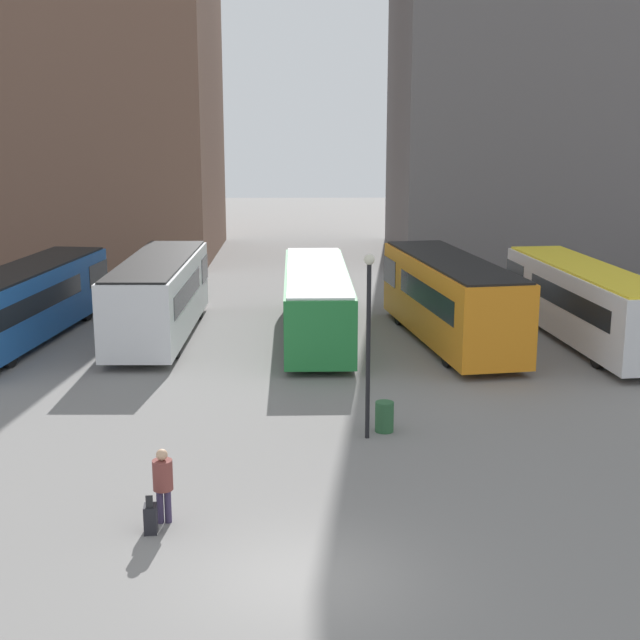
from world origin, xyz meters
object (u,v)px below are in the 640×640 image
at_px(trash_bin, 384,417).
at_px(suitcase, 151,519).
at_px(traveler, 163,479).
at_px(lamp_post_1, 368,330).
at_px(bus_1, 159,294).
at_px(bus_2, 316,300).
at_px(bus_0, 25,301).
at_px(bus_4, 586,301).
at_px(bus_3, 450,297).

bearing_deg(trash_bin, suitcase, -131.75).
height_order(traveler, lamp_post_1, lamp_post_1).
bearing_deg(lamp_post_1, bus_1, 122.89).
bearing_deg(trash_bin, bus_2, 99.28).
bearing_deg(bus_1, bus_0, 96.80).
xyz_separation_m(bus_4, traveler, (-13.81, -15.63, -0.60)).
bearing_deg(bus_4, bus_2, 78.86).
relative_size(bus_3, trash_bin, 12.74).
distance_m(bus_3, bus_4, 5.27).
height_order(bus_1, lamp_post_1, lamp_post_1).
bearing_deg(traveler, lamp_post_1, -47.76).
relative_size(bus_3, traveler, 6.46).
relative_size(traveler, lamp_post_1, 0.33).
xyz_separation_m(bus_1, bus_4, (16.56, -1.01, -0.10)).
relative_size(bus_2, traveler, 6.88).
xyz_separation_m(suitcase, trash_bin, (5.43, 6.08, 0.11)).
height_order(bus_4, suitcase, bus_4).
bearing_deg(trash_bin, traveler, -132.94).
height_order(bus_2, trash_bin, bus_2).
relative_size(bus_2, bus_4, 0.98).
xyz_separation_m(bus_0, suitcase, (7.63, -16.58, -1.25)).
relative_size(bus_1, bus_2, 0.90).
bearing_deg(bus_1, trash_bin, -143.42).
bearing_deg(trash_bin, bus_1, 125.84).
relative_size(bus_0, traveler, 7.21).
bearing_deg(bus_3, bus_2, 70.60).
distance_m(bus_4, lamp_post_1, 13.98).
distance_m(bus_1, suitcase, 17.36).
bearing_deg(bus_2, lamp_post_1, -174.51).
distance_m(bus_0, bus_1, 5.12).
bearing_deg(bus_4, lamp_post_1, 132.86).
distance_m(suitcase, lamp_post_1, 7.91).
bearing_deg(lamp_post_1, bus_3, 69.92).
xyz_separation_m(bus_0, lamp_post_1, (12.55, -11.00, 1.45)).
bearing_deg(bus_4, bus_1, 80.22).
height_order(bus_2, suitcase, bus_2).
distance_m(lamp_post_1, trash_bin, 2.68).
height_order(bus_3, lamp_post_1, lamp_post_1).
relative_size(bus_3, lamp_post_1, 2.15).
xyz_separation_m(bus_2, bus_3, (5.11, -0.92, 0.27)).
bearing_deg(bus_1, traveler, -169.88).
distance_m(bus_4, trash_bin, 13.25).
xyz_separation_m(bus_3, bus_4, (5.26, 0.04, -0.17)).
xyz_separation_m(bus_1, traveler, (2.75, -16.64, -0.71)).
height_order(traveler, suitcase, traveler).
relative_size(bus_2, suitcase, 13.01).
bearing_deg(bus_0, bus_2, -80.67).
bearing_deg(traveler, bus_4, -46.53).
height_order(bus_2, bus_4, bus_4).
bearing_deg(trash_bin, bus_4, 49.40).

